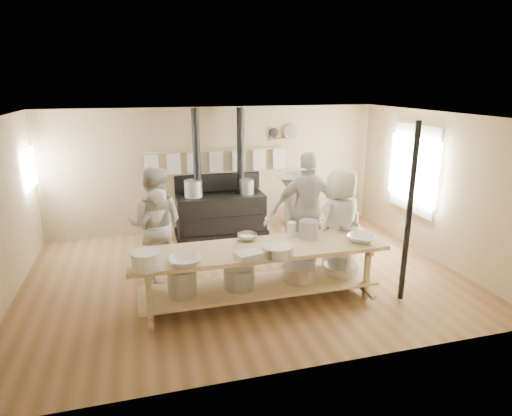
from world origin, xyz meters
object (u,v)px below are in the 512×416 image
at_px(cook_left, 156,225).
at_px(roasting_pan, 250,255).
at_px(cook_far_left, 158,237).
at_px(cook_right, 308,210).
at_px(stove, 220,210).
at_px(cook_by_window, 293,210).
at_px(prep_table, 259,269).
at_px(chair, 342,221).
at_px(cook_center, 340,223).

bearing_deg(cook_left, roasting_pan, 145.30).
xyz_separation_m(cook_far_left, cook_right, (2.52, 0.12, 0.21)).
height_order(cook_left, roasting_pan, cook_left).
height_order(stove, cook_by_window, stove).
distance_m(stove, cook_left, 2.34).
distance_m(prep_table, cook_by_window, 2.01).
xyz_separation_m(cook_far_left, cook_left, (-0.03, 0.17, 0.15)).
relative_size(cook_left, roasting_pan, 4.80).
xyz_separation_m(prep_table, cook_left, (-1.37, 1.16, 0.40)).
xyz_separation_m(cook_left, chair, (3.84, 1.20, -0.64)).
xyz_separation_m(stove, cook_right, (1.18, -1.91, 0.47)).
xyz_separation_m(cook_left, roasting_pan, (1.16, -1.49, -0.03)).
bearing_deg(cook_left, cook_by_window, -151.31).
height_order(cook_right, chair, cook_right).
xyz_separation_m(cook_center, chair, (0.97, 1.83, -0.62)).
bearing_deg(cook_right, prep_table, 53.53).
distance_m(cook_left, cook_by_window, 2.53).
bearing_deg(chair, cook_left, 174.25).
distance_m(stove, roasting_pan, 3.37).
xyz_separation_m(cook_by_window, chair, (1.37, 0.71, -0.55)).
relative_size(cook_left, cook_center, 1.03).
bearing_deg(chair, cook_by_window, -175.57).
relative_size(cook_right, chair, 2.06).
height_order(stove, chair, stove).
bearing_deg(chair, prep_table, -159.43).
height_order(prep_table, cook_far_left, cook_far_left).
height_order(stove, roasting_pan, stove).
xyz_separation_m(cook_far_left, chair, (3.82, 1.37, -0.49)).
bearing_deg(prep_table, roasting_pan, -122.54).
distance_m(chair, roasting_pan, 3.85).
bearing_deg(roasting_pan, cook_right, 46.03).
bearing_deg(cook_center, cook_left, -34.21).
bearing_deg(cook_by_window, prep_table, -107.48).
xyz_separation_m(cook_left, cook_by_window, (2.48, 0.49, -0.09)).
height_order(cook_center, roasting_pan, cook_center).
bearing_deg(cook_far_left, roasting_pan, 112.73).
xyz_separation_m(cook_center, roasting_pan, (-1.72, -0.86, -0.01)).
bearing_deg(cook_by_window, cook_center, -54.06).
xyz_separation_m(cook_right, roasting_pan, (-1.39, -1.44, -0.10)).
bearing_deg(cook_by_window, stove, 145.52).
xyz_separation_m(stove, cook_center, (1.50, -2.49, 0.38)).
xyz_separation_m(prep_table, chair, (2.48, 2.36, -0.24)).
bearing_deg(cook_center, roasting_pan, 4.86).
distance_m(cook_right, roasting_pan, 2.00).
relative_size(cook_far_left, roasting_pan, 4.04).
relative_size(cook_left, cook_by_window, 1.11).
relative_size(prep_table, cook_center, 2.00).
height_order(prep_table, chair, chair).
relative_size(prep_table, chair, 3.74).
bearing_deg(cook_center, stove, -80.61).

